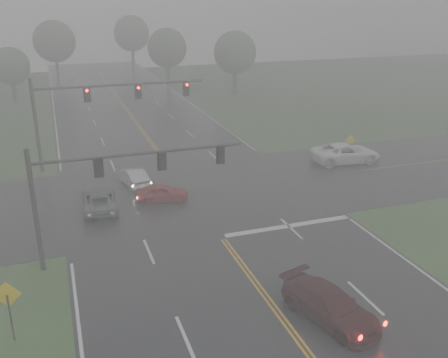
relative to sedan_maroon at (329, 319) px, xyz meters
name	(u,v)px	position (x,y,z in m)	size (l,w,h in m)	color
main_road	(196,203)	(-1.98, 14.90, 0.00)	(18.00, 160.00, 0.02)	black
cross_street	(188,193)	(-1.98, 16.90, 0.00)	(120.00, 14.00, 0.02)	black
stop_bar	(288,226)	(2.52, 9.30, 0.00)	(8.50, 0.50, 0.01)	silver
sedan_maroon	(329,319)	(0.00, 0.00, 0.00)	(2.03, 5.00, 1.45)	#33090B
sedan_red	(162,201)	(-4.14, 15.94, 0.00)	(1.47, 3.66, 1.25)	maroon
sedan_silver	(134,185)	(-5.51, 19.83, 0.00)	(1.37, 3.93, 1.29)	#B3B6BC
car_grey	(100,209)	(-8.45, 15.97, 0.00)	(2.22, 4.81, 1.34)	#515458
pickup_white	(345,162)	(12.86, 19.30, 0.00)	(2.74, 5.94, 1.65)	white
signal_gantry_near	(101,180)	(-8.75, 8.83, 4.69)	(11.31, 0.29, 6.71)	black
signal_gantry_far	(90,103)	(-7.82, 25.37, 5.42)	(14.06, 0.39, 7.69)	black
sign_diamond_west	(8,302)	(-13.36, 3.10, 1.91)	(1.16, 0.29, 2.83)	black
sign_diamond_east	(350,143)	(13.37, 19.59, 1.59)	(0.97, 0.19, 2.35)	black
tree_nw_a	(11,66)	(-15.52, 56.71, 4.81)	(4.99, 4.99, 7.33)	#392B25
tree_ne_a	(167,48)	(7.05, 62.16, 5.91)	(6.12, 6.12, 8.99)	#392B25
tree_n_mid	(54,41)	(-9.42, 72.20, 6.55)	(6.78, 6.78, 9.96)	#392B25
tree_e_near	(235,53)	(14.84, 52.63, 5.91)	(6.13, 6.13, 9.00)	#392B25
tree_n_far	(132,34)	(5.17, 84.39, 6.63)	(6.86, 6.86, 10.08)	#392B25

